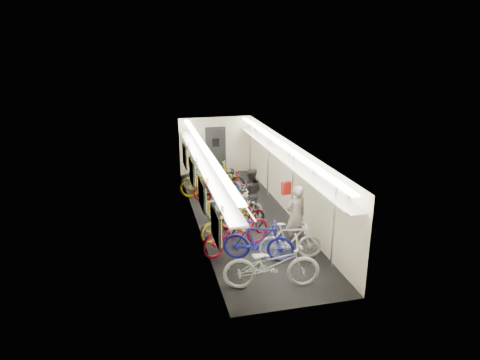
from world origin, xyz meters
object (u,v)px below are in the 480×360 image
bicycle_0 (272,264)px  bicycle_1 (258,241)px  passenger_mid (251,193)px  backpack (286,188)px  passenger_near (296,216)px

bicycle_0 → bicycle_1: 1.25m
bicycle_0 → passenger_mid: size_ratio=1.39×
passenger_mid → bicycle_1: bearing=93.0°
backpack → bicycle_0: bearing=-122.5°
bicycle_1 → passenger_near: passenger_near is taller
bicycle_1 → passenger_near: 1.39m
bicycle_0 → bicycle_1: bearing=7.0°
bicycle_1 → backpack: size_ratio=4.84×
bicycle_0 → passenger_mid: bearing=0.7°
bicycle_1 → backpack: (1.32, 1.74, 0.73)m
bicycle_1 → passenger_mid: (0.56, 2.90, 0.24)m
backpack → passenger_near: bearing=-103.3°
bicycle_0 → backpack: (1.36, 2.99, 0.70)m
passenger_near → bicycle_1: bearing=12.7°
bicycle_0 → passenger_mid: 4.20m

